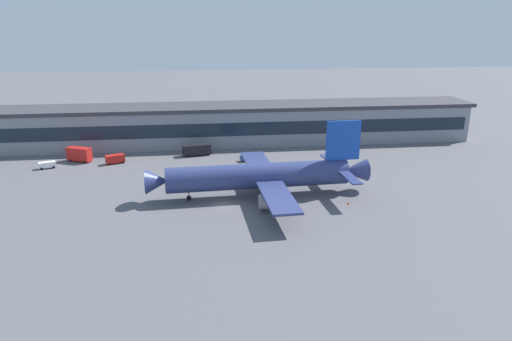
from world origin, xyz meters
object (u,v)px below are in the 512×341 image
Objects in this scene: baggage_tug at (340,151)px; catering_truck at (79,154)px; crew_van at (115,159)px; pushback_tractor at (249,157)px; traffic_cone_0 at (349,203)px; follow_me_car at (47,165)px; airliner at (262,176)px; fuel_truck at (196,149)px.

catering_truck reaches higher than baggage_tug.
catering_truck is at bearing 162.47° from crew_van.
traffic_cone_0 is (18.29, -36.55, -0.70)m from pushback_tractor.
pushback_tractor is (56.44, 0.57, -0.04)m from follow_me_car.
airliner is 9.57× the size of pushback_tractor.
baggage_tug is at bearing -6.33° from fuel_truck.
pushback_tractor is (15.42, -7.53, -0.83)m from fuel_truck.
catering_truck is 79.49m from traffic_cone_0.
fuel_truck reaches higher than baggage_tug.
airliner reaches higher than follow_me_car.
crew_van reaches higher than baggage_tug.
fuel_truck is at bearing 153.98° from pushback_tractor.
fuel_truck is 12.69× the size of traffic_cone_0.
follow_me_car and baggage_tug have the same top height.
catering_truck is (-77.36, 2.58, 1.21)m from baggage_tug.
airliner reaches higher than fuel_truck.
fuel_truck reaches higher than crew_van.
pushback_tractor is (0.29, 29.05, -3.90)m from airliner.
crew_van reaches higher than follow_me_car.
catering_truck is at bearing 148.23° from traffic_cone_0.
fuel_truck is at bearing 127.41° from traffic_cone_0.
pushback_tractor is at bearing -26.02° from fuel_truck.
traffic_cone_0 is at bearing -21.99° from airliner.
airliner is at bearing -131.79° from baggage_tug.
follow_me_car is at bearing -168.83° from fuel_truck.
traffic_cone_0 is at bearing -25.71° from follow_me_car.
airliner reaches higher than catering_truck.
baggage_tug is 0.52× the size of catering_truck.
airliner is at bearing -90.58° from pushback_tractor.
airliner is 6.82× the size of catering_truck.
catering_truck is 1.35× the size of crew_van.
airliner is 9.20× the size of crew_van.
catering_truck is at bearing -176.20° from fuel_truck.
traffic_cone_0 is (-9.80, -39.26, -0.74)m from baggage_tug.
traffic_cone_0 is (33.71, -44.08, -1.54)m from fuel_truck.
baggage_tug is 66.53m from crew_van.
fuel_truck is 33.92m from catering_truck.
crew_van reaches higher than traffic_cone_0.
follow_me_car is 82.94m from traffic_cone_0.
follow_me_car is 84.59m from baggage_tug.
traffic_cone_0 is (18.58, -7.50, -4.61)m from airliner.
airliner is 29.31m from pushback_tractor.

